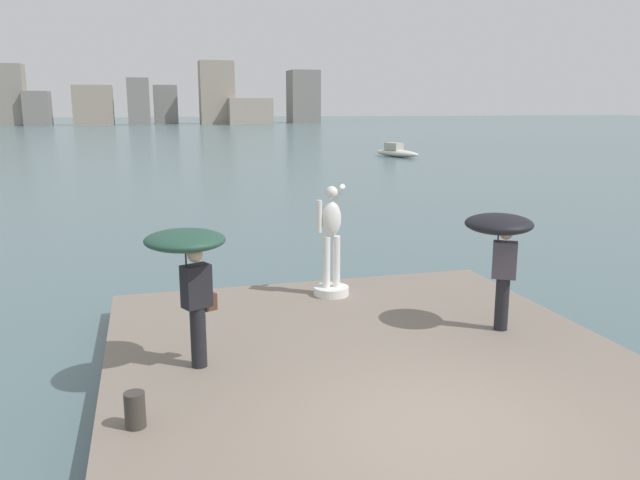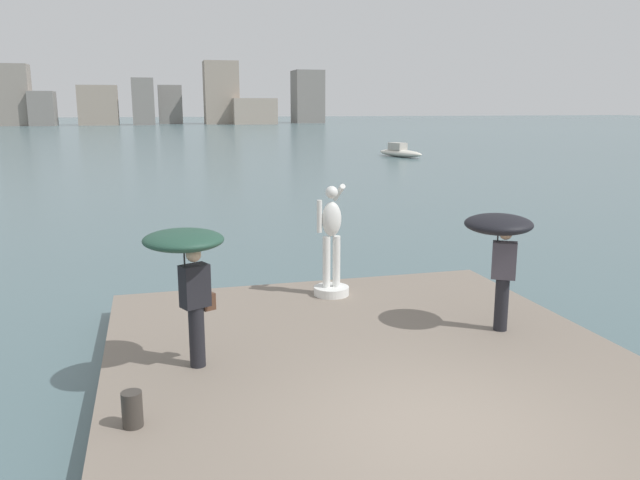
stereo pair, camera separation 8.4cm
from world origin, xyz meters
name	(u,v)px [view 1 (the left image)]	position (x,y,z in m)	size (l,w,h in m)	color
ground_plane	(190,163)	(0.00, 40.00, 0.00)	(400.00, 400.00, 0.00)	#4C666B
pier	(384,382)	(0.00, 1.66, 0.20)	(7.66, 9.33, 0.40)	slate
statue_white_figure	(331,251)	(0.28, 5.29, 1.26)	(0.69, 0.91, 2.17)	white
onlooker_left	(188,257)	(-2.59, 2.43, 2.00)	(1.46, 1.46, 1.98)	black
onlooker_right	(500,236)	(2.36, 2.73, 1.96)	(1.50, 1.50, 1.93)	black
mooring_bollard	(135,410)	(-3.36, 0.87, 0.61)	(0.24, 0.24, 0.42)	#38332D
boat_near	(396,152)	(16.46, 41.67, 0.39)	(2.76, 4.82, 1.11)	silver
distant_skyline	(177,100)	(4.47, 140.23, 5.26)	(70.36, 13.49, 13.77)	gray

